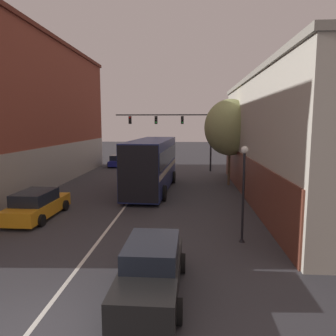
% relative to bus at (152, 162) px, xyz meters
% --- Properties ---
extents(ground_plane, '(160.00, 160.00, 0.00)m').
position_rel_bus_xyz_m(ground_plane, '(-1.08, -16.63, -2.08)').
color(ground_plane, '#38383D').
extents(lane_center_line, '(0.14, 42.75, 0.01)m').
position_rel_bus_xyz_m(lane_center_line, '(-1.08, -1.26, -2.08)').
color(lane_center_line, silver).
rests_on(lane_center_line, ground_plane).
extents(building_left_brick, '(8.18, 28.30, 11.48)m').
position_rel_bus_xyz_m(building_left_brick, '(-11.48, 0.59, 3.77)').
color(building_left_brick, brown).
rests_on(building_left_brick, ground_plane).
extents(building_right_storefront, '(7.30, 22.17, 7.88)m').
position_rel_bus_xyz_m(building_right_storefront, '(9.90, -2.10, 1.98)').
color(building_right_storefront, '#B7B2A3').
rests_on(building_right_storefront, ground_plane).
extents(bus, '(3.18, 10.21, 3.72)m').
position_rel_bus_xyz_m(bus, '(0.00, 0.00, 0.00)').
color(bus, navy).
rests_on(bus, ground_plane).
extents(hatchback_foreground, '(1.96, 4.54, 1.47)m').
position_rel_bus_xyz_m(hatchback_foreground, '(1.60, -14.49, -1.38)').
color(hatchback_foreground, black).
rests_on(hatchback_foreground, ground_plane).
extents(parked_car_left_near, '(2.05, 4.71, 1.44)m').
position_rel_bus_xyz_m(parked_car_left_near, '(-5.19, -7.32, -1.40)').
color(parked_car_left_near, orange).
rests_on(parked_car_left_near, ground_plane).
extents(parked_car_left_mid, '(2.20, 4.32, 1.30)m').
position_rel_bus_xyz_m(parked_car_left_mid, '(-5.44, 13.50, -1.47)').
color(parked_car_left_mid, navy).
rests_on(parked_car_left_mid, ground_plane).
extents(traffic_signal_gantry, '(9.83, 0.36, 6.04)m').
position_rel_bus_xyz_m(traffic_signal_gantry, '(1.49, 10.10, 2.49)').
color(traffic_signal_gantry, black).
rests_on(traffic_signal_gantry, ground_plane).
extents(street_lamp, '(0.30, 0.30, 3.99)m').
position_rel_bus_xyz_m(street_lamp, '(4.90, -10.20, 0.15)').
color(street_lamp, black).
rests_on(street_lamp, ground_plane).
extents(street_tree_near, '(3.99, 3.59, 6.77)m').
position_rel_bus_xyz_m(street_tree_near, '(5.86, 2.55, 2.49)').
color(street_tree_near, brown).
rests_on(street_tree_near, ground_plane).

